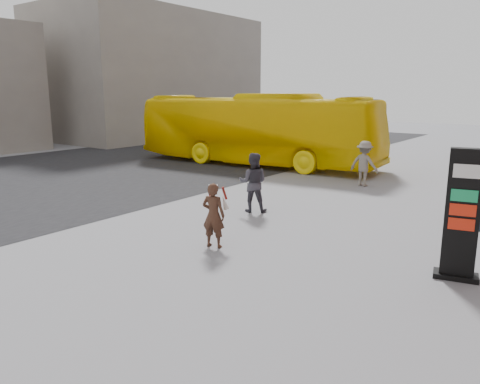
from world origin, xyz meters
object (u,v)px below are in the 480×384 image
Objects in this scene: info_pylon at (462,215)px; woman at (214,214)px; pedestrian_a at (253,183)px; pedestrian_b at (364,164)px; bus at (256,129)px.

info_pylon is 5.57m from woman.
pedestrian_a is at bearing 150.54° from info_pylon.
pedestrian_b reaches higher than woman.
woman is 9.50m from pedestrian_b.
bus is (-12.17, 10.15, 0.48)m from info_pylon.
info_pylon is at bearing -179.35° from woman.
bus is 6.94× the size of pedestrian_a.
woman is 0.88× the size of pedestrian_b.
info_pylon is 0.21× the size of bus.
bus is 7.23m from pedestrian_b.
bus is at bearing -74.29° from woman.
woman is 3.66m from pedestrian_a.
bus reaches higher than pedestrian_a.
pedestrian_b is (6.85, -2.12, -0.92)m from bus.
bus is 9.94m from pedestrian_a.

